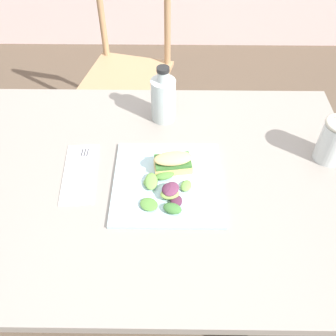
{
  "coord_description": "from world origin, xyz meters",
  "views": [
    {
      "loc": [
        0.05,
        -0.75,
        1.52
      ],
      "look_at": [
        0.04,
        -0.06,
        0.76
      ],
      "focal_mm": 39.76,
      "sensor_mm": 36.0,
      "label": 1
    }
  ],
  "objects_px": {
    "chair_wooden_far": "(129,73)",
    "mason_jar_iced_tea": "(333,142)",
    "sandwich_half_front": "(173,162)",
    "plate_lunch": "(168,183)",
    "dining_table": "(152,207)",
    "fork_on_napkin": "(81,168)",
    "bottle_cold_brew": "(163,101)"
  },
  "relations": [
    {
      "from": "fork_on_napkin",
      "to": "bottle_cold_brew",
      "type": "height_order",
      "value": "bottle_cold_brew"
    },
    {
      "from": "dining_table",
      "to": "sandwich_half_front",
      "type": "relative_size",
      "value": 10.57
    },
    {
      "from": "plate_lunch",
      "to": "fork_on_napkin",
      "type": "relative_size",
      "value": 1.59
    },
    {
      "from": "dining_table",
      "to": "mason_jar_iced_tea",
      "type": "xyz_separation_m",
      "value": [
        0.51,
        0.08,
        0.2
      ]
    },
    {
      "from": "dining_table",
      "to": "chair_wooden_far",
      "type": "height_order",
      "value": "chair_wooden_far"
    },
    {
      "from": "fork_on_napkin",
      "to": "bottle_cold_brew",
      "type": "xyz_separation_m",
      "value": [
        0.23,
        0.23,
        0.06
      ]
    },
    {
      "from": "plate_lunch",
      "to": "mason_jar_iced_tea",
      "type": "bearing_deg",
      "value": 12.87
    },
    {
      "from": "plate_lunch",
      "to": "dining_table",
      "type": "bearing_deg",
      "value": 154.75
    },
    {
      "from": "bottle_cold_brew",
      "to": "plate_lunch",
      "type": "bearing_deg",
      "value": -86.47
    },
    {
      "from": "plate_lunch",
      "to": "chair_wooden_far",
      "type": "bearing_deg",
      "value": 102.15
    },
    {
      "from": "dining_table",
      "to": "bottle_cold_brew",
      "type": "height_order",
      "value": "bottle_cold_brew"
    },
    {
      "from": "plate_lunch",
      "to": "fork_on_napkin",
      "type": "height_order",
      "value": "plate_lunch"
    },
    {
      "from": "dining_table",
      "to": "chair_wooden_far",
      "type": "xyz_separation_m",
      "value": [
        -0.17,
        0.96,
        -0.16
      ]
    },
    {
      "from": "chair_wooden_far",
      "to": "sandwich_half_front",
      "type": "bearing_deg",
      "value": -76.49
    },
    {
      "from": "fork_on_napkin",
      "to": "mason_jar_iced_tea",
      "type": "bearing_deg",
      "value": 4.37
    },
    {
      "from": "sandwich_half_front",
      "to": "dining_table",
      "type": "bearing_deg",
      "value": -159.12
    },
    {
      "from": "chair_wooden_far",
      "to": "fork_on_napkin",
      "type": "height_order",
      "value": "chair_wooden_far"
    },
    {
      "from": "dining_table",
      "to": "mason_jar_iced_tea",
      "type": "distance_m",
      "value": 0.55
    },
    {
      "from": "plate_lunch",
      "to": "sandwich_half_front",
      "type": "height_order",
      "value": "sandwich_half_front"
    },
    {
      "from": "chair_wooden_far",
      "to": "sandwich_half_front",
      "type": "xyz_separation_m",
      "value": [
        0.23,
        -0.94,
        0.33
      ]
    },
    {
      "from": "chair_wooden_far",
      "to": "fork_on_napkin",
      "type": "bearing_deg",
      "value": -92.02
    },
    {
      "from": "chair_wooden_far",
      "to": "sandwich_half_front",
      "type": "height_order",
      "value": "chair_wooden_far"
    },
    {
      "from": "dining_table",
      "to": "sandwich_half_front",
      "type": "bearing_deg",
      "value": 20.88
    },
    {
      "from": "fork_on_napkin",
      "to": "bottle_cold_brew",
      "type": "relative_size",
      "value": 1.0
    },
    {
      "from": "dining_table",
      "to": "fork_on_napkin",
      "type": "distance_m",
      "value": 0.24
    },
    {
      "from": "mason_jar_iced_tea",
      "to": "sandwich_half_front",
      "type": "bearing_deg",
      "value": -172.39
    },
    {
      "from": "chair_wooden_far",
      "to": "bottle_cold_brew",
      "type": "height_order",
      "value": "bottle_cold_brew"
    },
    {
      "from": "chair_wooden_far",
      "to": "mason_jar_iced_tea",
      "type": "height_order",
      "value": "mason_jar_iced_tea"
    },
    {
      "from": "sandwich_half_front",
      "to": "fork_on_napkin",
      "type": "height_order",
      "value": "sandwich_half_front"
    },
    {
      "from": "plate_lunch",
      "to": "sandwich_half_front",
      "type": "xyz_separation_m",
      "value": [
        0.01,
        0.05,
        0.03
      ]
    },
    {
      "from": "dining_table",
      "to": "mason_jar_iced_tea",
      "type": "height_order",
      "value": "mason_jar_iced_tea"
    },
    {
      "from": "bottle_cold_brew",
      "to": "mason_jar_iced_tea",
      "type": "relative_size",
      "value": 1.38
    }
  ]
}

